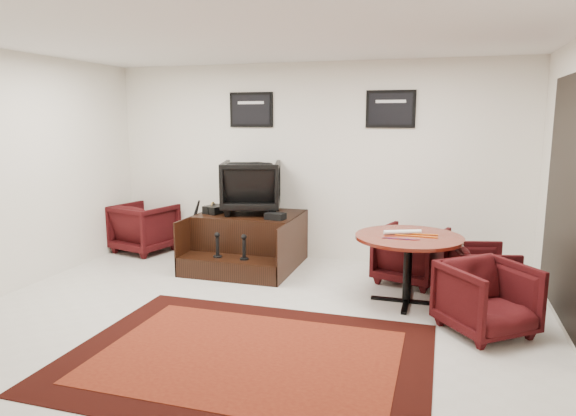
# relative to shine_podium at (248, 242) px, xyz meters

# --- Properties ---
(ground) EXTENTS (6.00, 6.00, 0.00)m
(ground) POSITION_rel_shine_podium_xyz_m (0.74, -1.87, -0.33)
(ground) COLOR beige
(ground) RESTS_ON ground
(room_shell) EXTENTS (6.02, 5.02, 2.81)m
(room_shell) POSITION_rel_shine_podium_xyz_m (1.14, -1.75, 1.45)
(room_shell) COLOR white
(room_shell) RESTS_ON ground
(area_rug) EXTENTS (3.08, 2.31, 0.01)m
(area_rug) POSITION_rel_shine_podium_xyz_m (1.02, -2.65, -0.33)
(area_rug) COLOR black
(area_rug) RESTS_ON ground
(shine_podium) EXTENTS (1.39, 1.44, 0.72)m
(shine_podium) POSITION_rel_shine_podium_xyz_m (0.00, 0.00, 0.00)
(shine_podium) COLOR black
(shine_podium) RESTS_ON ground
(shine_chair) EXTENTS (0.96, 0.93, 0.81)m
(shine_chair) POSITION_rel_shine_podium_xyz_m (0.00, 0.14, 0.79)
(shine_chair) COLOR black
(shine_chair) RESTS_ON shine_podium
(shoes_pair) EXTENTS (0.30, 0.34, 0.11)m
(shoes_pair) POSITION_rel_shine_podium_xyz_m (-0.47, -0.04, 0.44)
(shoes_pair) COLOR black
(shoes_pair) RESTS_ON shine_podium
(polish_kit) EXTENTS (0.28, 0.21, 0.09)m
(polish_kit) POSITION_rel_shine_podium_xyz_m (0.47, -0.23, 0.43)
(polish_kit) COLOR black
(polish_kit) RESTS_ON shine_podium
(umbrella_black) EXTENTS (0.35, 0.13, 0.93)m
(umbrella_black) POSITION_rel_shine_podium_xyz_m (-0.84, -0.09, 0.13)
(umbrella_black) COLOR black
(umbrella_black) RESTS_ON ground
(umbrella_hooked) EXTENTS (0.31, 0.12, 0.84)m
(umbrella_hooked) POSITION_rel_shine_podium_xyz_m (-0.79, 0.01, 0.09)
(umbrella_hooked) COLOR black
(umbrella_hooked) RESTS_ON ground
(armchair_side) EXTENTS (0.96, 0.92, 0.82)m
(armchair_side) POSITION_rel_shine_podium_xyz_m (-1.79, 0.23, 0.08)
(armchair_side) COLOR black
(armchair_side) RESTS_ON ground
(meeting_table) EXTENTS (1.17, 1.17, 0.76)m
(meeting_table) POSITION_rel_shine_podium_xyz_m (2.23, -0.89, 0.34)
(meeting_table) COLOR #4C130A
(meeting_table) RESTS_ON ground
(table_chair_back) EXTENTS (0.94, 0.90, 0.78)m
(table_chair_back) POSITION_rel_shine_podium_xyz_m (2.22, -0.13, 0.06)
(table_chair_back) COLOR black
(table_chair_back) RESTS_ON ground
(table_chair_window) EXTENTS (0.76, 0.79, 0.68)m
(table_chair_window) POSITION_rel_shine_podium_xyz_m (3.02, -0.53, 0.01)
(table_chair_window) COLOR black
(table_chair_window) RESTS_ON ground
(table_chair_corner) EXTENTS (1.00, 0.99, 0.76)m
(table_chair_corner) POSITION_rel_shine_podium_xyz_m (3.01, -1.51, 0.05)
(table_chair_corner) COLOR black
(table_chair_corner) RESTS_ON ground
(paper_roll) EXTENTS (0.41, 0.21, 0.05)m
(paper_roll) POSITION_rel_shine_podium_xyz_m (2.16, -0.84, 0.46)
(paper_roll) COLOR white
(paper_roll) RESTS_ON meeting_table
(table_clutter) EXTENTS (0.57, 0.32, 0.01)m
(table_clutter) POSITION_rel_shine_podium_xyz_m (2.28, -0.91, 0.44)
(table_clutter) COLOR #D45E0B
(table_clutter) RESTS_ON meeting_table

